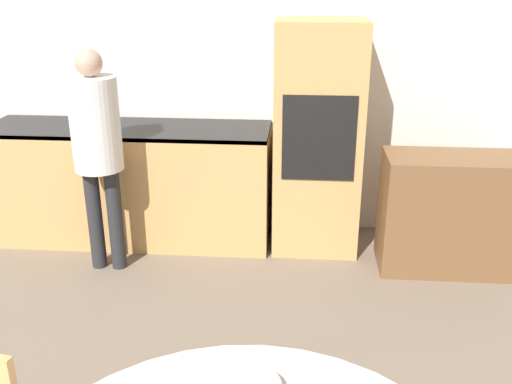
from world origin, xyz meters
name	(u,v)px	position (x,y,z in m)	size (l,w,h in m)	color
wall_back	(273,69)	(0.00, 4.71, 1.30)	(6.03, 0.05, 2.60)	silver
kitchen_counter	(131,182)	(-1.08, 4.37, 0.47)	(2.16, 0.60, 0.91)	tan
oven_unit	(317,139)	(0.35, 4.38, 0.85)	(0.63, 0.59, 1.70)	tan
sideboard	(450,213)	(1.29, 4.06, 0.42)	(0.95, 0.45, 0.84)	brown
person_standing	(97,139)	(-1.13, 3.87, 0.96)	(0.33, 0.33, 1.55)	#262628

